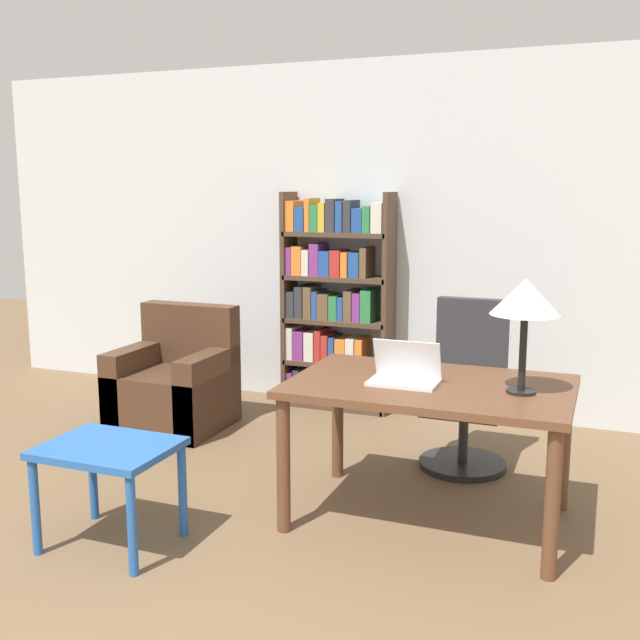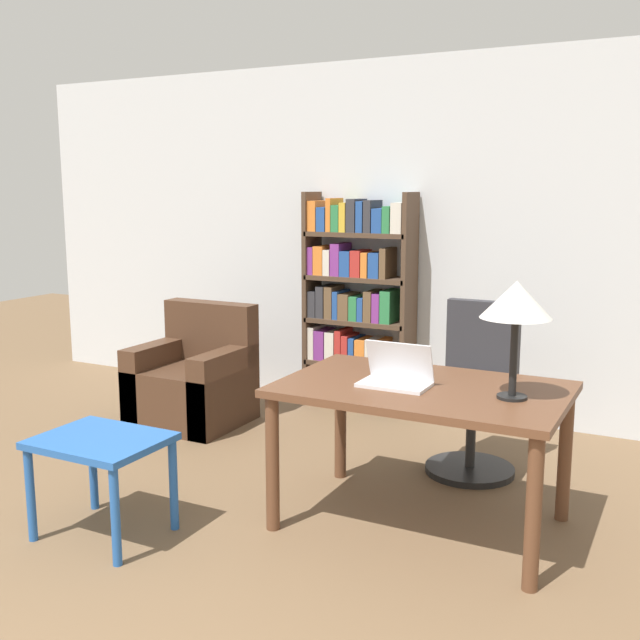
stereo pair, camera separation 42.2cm
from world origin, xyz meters
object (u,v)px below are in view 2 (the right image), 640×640
Objects in this scene: desk at (422,404)px; office_chair at (475,399)px; table_lamp at (516,302)px; side_table_blue at (101,453)px; armchair at (194,383)px; bookshelf at (355,306)px; laptop at (396,376)px.

desk is 1.36× the size of office_chair.
office_chair reaches higher than desk.
table_lamp is 0.91× the size of side_table_blue.
armchair is (-2.56, 0.91, -0.91)m from table_lamp.
armchair is at bearing -135.51° from bookshelf.
laptop is at bearing -99.19° from office_chair.
laptop is 1.02m from office_chair.
desk is 0.92m from office_chair.
desk is 0.84× the size of bookshelf.
side_table_blue is 1.88m from armchair.
bookshelf is at bearing 120.31° from laptop.
side_table_blue is 0.70× the size of armchair.
office_chair is 1.55m from bookshelf.
office_chair is at bearing 87.97° from desk.
bookshelf reaches higher than laptop.
office_chair is 2.14m from armchair.
bookshelf is (-1.65, 1.80, -0.39)m from table_lamp.
armchair is (-0.72, 1.73, -0.14)m from side_table_blue.
table_lamp is (0.58, 0.03, 0.41)m from laptop.
office_chair is at bearing -35.75° from bookshelf.
laptop is at bearing -177.37° from table_lamp.
table_lamp reaches higher than office_chair.
bookshelf is at bearing 132.41° from table_lamp.
armchair is 0.51× the size of bookshelf.
side_table_blue is at bearing -155.99° from table_lamp.
desk is 2.15m from bookshelf.
office_chair is 1.69× the size of side_table_blue.
table_lamp is (0.46, -0.03, 0.56)m from desk.
armchair reaches higher than desk.
side_table_blue is at bearing -128.98° from office_chair.
office_chair is 0.61× the size of bookshelf.
table_lamp is 1.27m from office_chair.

